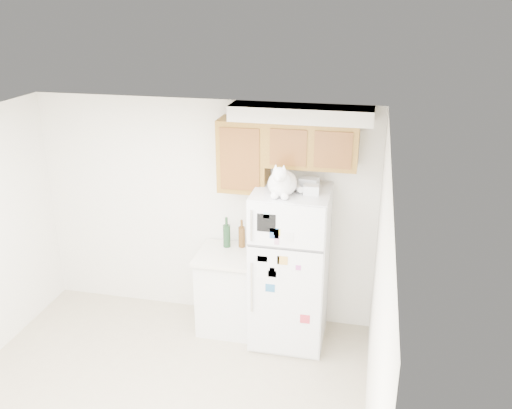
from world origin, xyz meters
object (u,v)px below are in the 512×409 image
(storage_box_back, at_px, (309,183))
(storage_box_front, at_px, (311,190))
(refrigerator, at_px, (290,268))
(bottle_amber, at_px, (242,233))
(base_counter, at_px, (228,290))
(cat, at_px, (282,183))
(bottle_green, at_px, (227,232))

(storage_box_back, relative_size, storage_box_front, 1.20)
(refrigerator, relative_size, bottle_amber, 5.37)
(refrigerator, bearing_deg, base_counter, 173.91)
(base_counter, xyz_separation_m, cat, (0.61, -0.22, 1.37))
(storage_box_back, bearing_deg, storage_box_front, -66.02)
(cat, distance_m, storage_box_back, 0.38)
(refrigerator, xyz_separation_m, bottle_amber, (-0.57, 0.25, 0.23))
(base_counter, height_order, cat, cat)
(cat, height_order, storage_box_front, cat)
(base_counter, distance_m, bottle_amber, 0.65)
(storage_box_front, relative_size, bottle_green, 0.44)
(refrigerator, relative_size, storage_box_front, 11.33)
(cat, height_order, bottle_green, cat)
(storage_box_back, xyz_separation_m, bottle_amber, (-0.73, 0.10, -0.67))
(storage_box_back, bearing_deg, refrigerator, -125.86)
(bottle_green, bearing_deg, refrigerator, -16.25)
(cat, height_order, storage_box_back, cat)
(storage_box_front, bearing_deg, base_counter, 168.61)
(storage_box_front, bearing_deg, cat, -162.63)
(refrigerator, bearing_deg, storage_box_front, -12.81)
(cat, distance_m, storage_box_front, 0.30)
(bottle_green, bearing_deg, storage_box_front, -15.54)
(refrigerator, relative_size, bottle_green, 4.94)
(cat, distance_m, bottle_green, 1.06)
(base_counter, bearing_deg, cat, -19.88)
(refrigerator, distance_m, bottle_green, 0.80)
(cat, distance_m, bottle_amber, 0.99)
(cat, bearing_deg, storage_box_back, 52.31)
(storage_box_back, distance_m, bottle_amber, 0.99)
(base_counter, bearing_deg, bottle_green, 108.33)
(cat, relative_size, storage_box_front, 3.37)
(cat, bearing_deg, bottle_amber, 141.74)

